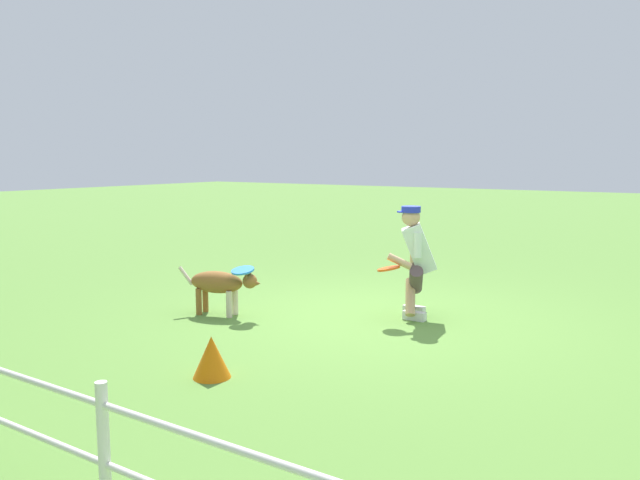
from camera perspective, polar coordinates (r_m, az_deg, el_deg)
ground_plane at (r=7.35m, az=4.41°, el=-7.07°), size 60.00×60.00×0.00m
person at (r=7.30m, az=8.70°, el=-1.63°), size 0.52×0.70×1.29m
dog at (r=7.47m, az=-9.04°, el=-3.98°), size 1.06×0.42×0.55m
frisbee_flying at (r=7.26m, az=-7.04°, el=-2.76°), size 0.27×0.27×0.08m
frisbee_held at (r=7.08m, az=6.26°, el=-2.59°), size 0.31×0.31×0.09m
training_cone at (r=5.44m, az=-9.83°, el=-10.44°), size 0.32×0.32×0.36m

